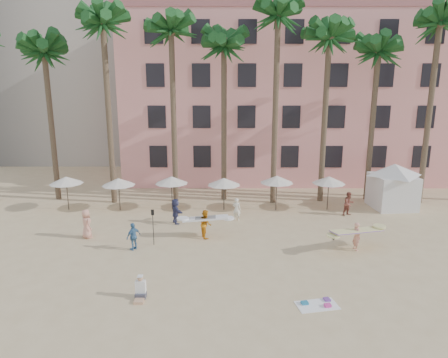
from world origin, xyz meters
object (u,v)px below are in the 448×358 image
at_px(cabana, 393,182).
at_px(carrier_white, 205,223).
at_px(pink_hotel, 300,98).
at_px(carrier_yellow, 357,234).

distance_m(cabana, carrier_white, 15.64).
distance_m(pink_hotel, cabana, 15.10).
relative_size(carrier_yellow, carrier_white, 1.21).
height_order(pink_hotel, cabana, pink_hotel).
relative_size(pink_hotel, carrier_white, 12.18).
bearing_deg(pink_hotel, cabana, -68.31).
bearing_deg(cabana, pink_hotel, 111.69).
distance_m(pink_hotel, carrier_yellow, 22.26).
distance_m(carrier_yellow, carrier_white, 9.10).
xyz_separation_m(cabana, carrier_yellow, (-5.39, -8.22, -1.09)).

